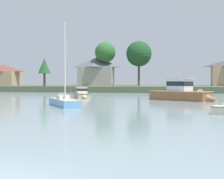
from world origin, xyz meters
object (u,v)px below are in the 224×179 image
(cruiser_sand, at_px, (82,96))
(sailboat_skyblue, at_px, (64,104))
(dinghy_red, at_px, (80,94))
(cruiser_wood, at_px, (185,96))

(cruiser_sand, bearing_deg, sailboat_skyblue, -79.56)
(dinghy_red, xyz_separation_m, sailboat_skyblue, (8.82, -34.88, 0.12))
(dinghy_red, xyz_separation_m, cruiser_sand, (5.21, -15.27, 0.30))
(dinghy_red, bearing_deg, cruiser_sand, -71.16)
(sailboat_skyblue, xyz_separation_m, cruiser_wood, (14.29, 15.04, 0.51))
(dinghy_red, bearing_deg, cruiser_wood, -40.64)
(cruiser_sand, bearing_deg, dinghy_red, 108.84)
(cruiser_wood, bearing_deg, cruiser_sand, 165.67)
(sailboat_skyblue, height_order, cruiser_wood, sailboat_skyblue)
(cruiser_sand, height_order, cruiser_wood, cruiser_wood)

